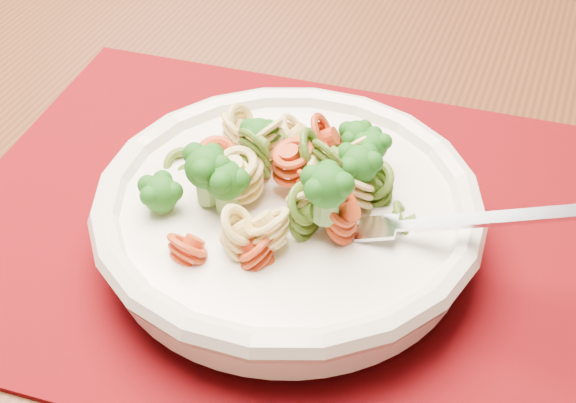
% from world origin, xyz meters
% --- Properties ---
extents(dining_table, '(1.52, 1.07, 0.79)m').
position_xyz_m(dining_table, '(0.42, -0.28, 0.68)').
color(dining_table, '#552917').
rests_on(dining_table, ground).
extents(placemat, '(0.53, 0.45, 0.00)m').
position_xyz_m(placemat, '(0.39, -0.43, 0.79)').
color(placemat, '#5C0603').
rests_on(placemat, dining_table).
extents(pasta_bowl, '(0.26, 0.26, 0.05)m').
position_xyz_m(pasta_bowl, '(0.40, -0.45, 0.82)').
color(pasta_bowl, silver).
rests_on(pasta_bowl, placemat).
extents(pasta_broccoli_heap, '(0.22, 0.22, 0.06)m').
position_xyz_m(pasta_broccoli_heap, '(0.40, -0.45, 0.83)').
color(pasta_broccoli_heap, '#DECA6D').
rests_on(pasta_broccoli_heap, pasta_bowl).
extents(fork, '(0.18, 0.06, 0.08)m').
position_xyz_m(fork, '(0.47, -0.45, 0.83)').
color(fork, silver).
rests_on(fork, pasta_bowl).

